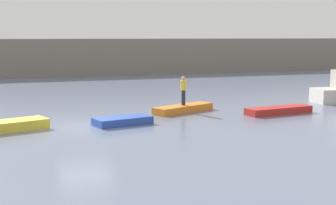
{
  "coord_description": "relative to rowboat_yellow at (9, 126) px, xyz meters",
  "views": [
    {
      "loc": [
        -3.4,
        -22.18,
        4.21
      ],
      "look_at": [
        4.78,
        1.94,
        0.69
      ],
      "focal_mm": 51.4,
      "sensor_mm": 36.0,
      "label": 1
    }
  ],
  "objects": [
    {
      "name": "rowboat_orange",
      "position": [
        9.33,
        2.54,
        -0.03
      ],
      "size": [
        3.93,
        2.54,
        0.38
      ],
      "primitive_type": "cube",
      "rotation": [
        0.0,
        0.0,
        0.43
      ],
      "color": "orange",
      "rests_on": "ground_plane"
    },
    {
      "name": "ground_plane",
      "position": [
        3.37,
        -0.21,
        -0.22
      ],
      "size": [
        120.0,
        120.0,
        0.0
      ],
      "primitive_type": "plane",
      "color": "slate"
    },
    {
      "name": "rowboat_blue",
      "position": [
        5.2,
        -0.17,
        -0.04
      ],
      "size": [
        2.96,
        1.84,
        0.37
      ],
      "primitive_type": "cube",
      "rotation": [
        0.0,
        0.0,
        0.23
      ],
      "color": "#2B4CAD",
      "rests_on": "ground_plane"
    },
    {
      "name": "rowboat_red",
      "position": [
        14.04,
        0.24,
        -0.03
      ],
      "size": [
        4.05,
        1.58,
        0.38
      ],
      "primitive_type": "cube",
      "rotation": [
        0.0,
        0.0,
        0.15
      ],
      "color": "red",
      "rests_on": "ground_plane"
    },
    {
      "name": "embankment_wall",
      "position": [
        3.37,
        29.38,
        1.74
      ],
      "size": [
        80.0,
        1.2,
        3.94
      ],
      "primitive_type": "cube",
      "color": "gray",
      "rests_on": "ground_plane"
    },
    {
      "name": "person_yellow_shirt",
      "position": [
        9.33,
        2.54,
        1.05
      ],
      "size": [
        0.32,
        0.32,
        1.62
      ],
      "color": "#232838",
      "rests_on": "rowboat_orange"
    },
    {
      "name": "rowboat_yellow",
      "position": [
        0.0,
        0.0,
        0.0
      ],
      "size": [
        3.63,
        2.26,
        0.45
      ],
      "primitive_type": "cube",
      "rotation": [
        0.0,
        0.0,
        0.32
      ],
      "color": "gold",
      "rests_on": "ground_plane"
    }
  ]
}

